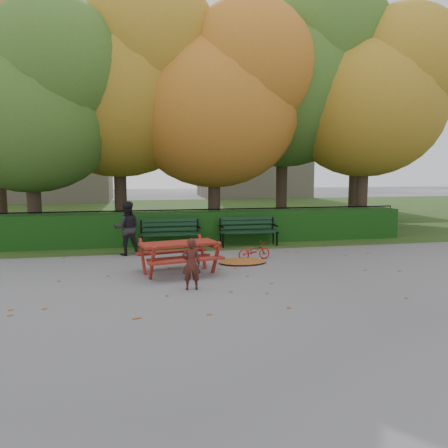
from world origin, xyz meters
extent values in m
plane|color=gray|center=(0.00, 0.00, 0.00)|extent=(90.00, 90.00, 0.00)
plane|color=#1D3516|center=(0.00, 14.00, 0.01)|extent=(90.00, 90.00, 0.00)
cube|color=#A09380|center=(-9.00, 26.00, 7.50)|extent=(10.00, 7.00, 15.00)
cube|color=#A09380|center=(8.00, 28.00, 6.00)|extent=(9.00, 6.00, 12.00)
cube|color=black|center=(0.00, 4.50, 0.50)|extent=(13.00, 0.90, 1.00)
cube|color=black|center=(0.00, 5.30, 0.08)|extent=(14.00, 0.04, 0.04)
cube|color=black|center=(0.00, 5.30, 1.00)|extent=(14.00, 0.04, 0.04)
cylinder|color=black|center=(-3.00, 5.30, 0.50)|extent=(0.03, 0.03, 1.00)
cylinder|color=black|center=(0.00, 5.30, 0.50)|extent=(0.03, 0.03, 1.00)
cylinder|color=black|center=(3.00, 5.30, 0.50)|extent=(0.03, 0.03, 1.00)
cylinder|color=black|center=(6.50, 5.30, 0.50)|extent=(0.03, 0.03, 1.00)
cylinder|color=black|center=(-5.50, 5.80, 1.31)|extent=(0.44, 0.44, 2.62)
ellipsoid|color=#365219|center=(-5.50, 5.80, 4.12)|extent=(5.60, 5.60, 5.04)
sphere|color=#365219|center=(-4.52, 5.10, 5.38)|extent=(4.20, 4.20, 4.20)
cylinder|color=black|center=(-2.80, 7.00, 1.57)|extent=(0.44, 0.44, 3.15)
ellipsoid|color=olive|center=(-2.80, 7.00, 4.95)|extent=(6.40, 6.40, 5.76)
sphere|color=olive|center=(-1.68, 6.20, 6.39)|extent=(4.80, 4.80, 4.80)
cylinder|color=black|center=(0.50, 6.20, 1.40)|extent=(0.44, 0.44, 2.80)
ellipsoid|color=#934E1B|center=(0.50, 6.20, 4.40)|extent=(6.00, 6.00, 5.40)
sphere|color=#934E1B|center=(1.55, 5.45, 5.75)|extent=(4.50, 4.50, 4.50)
cylinder|color=black|center=(3.50, 7.50, 1.75)|extent=(0.44, 0.44, 3.50)
ellipsoid|color=#365219|center=(3.50, 7.50, 5.50)|extent=(6.80, 6.80, 6.12)
sphere|color=#365219|center=(4.69, 6.65, 7.03)|extent=(5.10, 5.10, 5.10)
cylinder|color=black|center=(6.20, 6.00, 1.49)|extent=(0.44, 0.44, 2.97)
ellipsoid|color=olive|center=(6.20, 6.00, 4.68)|extent=(5.80, 5.80, 5.22)
sphere|color=olive|center=(7.21, 5.28, 5.98)|extent=(4.35, 4.35, 4.35)
cylinder|color=black|center=(-7.50, 9.50, 1.66)|extent=(0.44, 0.44, 3.32)
sphere|color=#934E1B|center=(-6.35, 8.68, 6.71)|extent=(4.95, 4.95, 4.95)
cylinder|color=black|center=(8.00, 10.00, 1.57)|extent=(0.44, 0.44, 3.15)
ellipsoid|color=#365219|center=(8.00, 10.00, 4.95)|extent=(6.00, 6.00, 5.40)
sphere|color=#365219|center=(9.05, 9.25, 6.30)|extent=(4.50, 4.50, 4.50)
cube|color=black|center=(-1.30, 3.42, 0.44)|extent=(1.80, 0.12, 0.04)
cube|color=black|center=(-1.30, 3.60, 0.44)|extent=(1.80, 0.12, 0.04)
cube|color=black|center=(-1.30, 3.78, 0.44)|extent=(1.80, 0.12, 0.04)
cube|color=black|center=(-1.30, 3.87, 0.55)|extent=(1.80, 0.05, 0.10)
cube|color=black|center=(-1.30, 3.87, 0.70)|extent=(1.80, 0.05, 0.10)
cube|color=black|center=(-1.30, 3.87, 0.83)|extent=(1.80, 0.05, 0.10)
cube|color=black|center=(-2.15, 3.60, 0.42)|extent=(0.05, 0.55, 0.06)
cube|color=black|center=(-2.15, 3.87, 0.65)|extent=(0.05, 0.05, 0.41)
cylinder|color=black|center=(-2.15, 3.42, 0.22)|extent=(0.05, 0.05, 0.44)
cylinder|color=black|center=(-2.15, 3.78, 0.22)|extent=(0.05, 0.05, 0.44)
cube|color=black|center=(-2.15, 3.62, 0.62)|extent=(0.05, 0.45, 0.04)
cube|color=black|center=(-0.45, 3.60, 0.42)|extent=(0.05, 0.55, 0.06)
cube|color=black|center=(-0.45, 3.87, 0.65)|extent=(0.05, 0.05, 0.41)
cylinder|color=black|center=(-0.45, 3.42, 0.22)|extent=(0.05, 0.05, 0.44)
cylinder|color=black|center=(-0.45, 3.78, 0.22)|extent=(0.05, 0.05, 0.44)
cube|color=black|center=(-0.45, 3.62, 0.62)|extent=(0.05, 0.45, 0.04)
cube|color=black|center=(1.10, 3.42, 0.44)|extent=(1.80, 0.12, 0.04)
cube|color=black|center=(1.10, 3.60, 0.44)|extent=(1.80, 0.12, 0.04)
cube|color=black|center=(1.10, 3.78, 0.44)|extent=(1.80, 0.12, 0.04)
cube|color=black|center=(1.10, 3.87, 0.55)|extent=(1.80, 0.05, 0.10)
cube|color=black|center=(1.10, 3.87, 0.70)|extent=(1.80, 0.05, 0.10)
cube|color=black|center=(1.10, 3.87, 0.83)|extent=(1.80, 0.05, 0.10)
cube|color=black|center=(0.25, 3.60, 0.42)|extent=(0.05, 0.55, 0.06)
cube|color=black|center=(0.25, 3.87, 0.65)|extent=(0.05, 0.05, 0.41)
cylinder|color=black|center=(0.25, 3.42, 0.22)|extent=(0.05, 0.05, 0.44)
cylinder|color=black|center=(0.25, 3.78, 0.22)|extent=(0.05, 0.05, 0.44)
cube|color=black|center=(0.25, 3.62, 0.62)|extent=(0.05, 0.45, 0.04)
cube|color=black|center=(1.95, 3.60, 0.42)|extent=(0.05, 0.55, 0.06)
cube|color=black|center=(1.95, 3.87, 0.65)|extent=(0.05, 0.05, 0.41)
cylinder|color=black|center=(1.95, 3.42, 0.22)|extent=(0.05, 0.05, 0.44)
cylinder|color=black|center=(1.95, 3.78, 0.22)|extent=(0.05, 0.05, 0.44)
cube|color=black|center=(1.95, 3.62, 0.62)|extent=(0.05, 0.45, 0.04)
cube|color=maroon|center=(-1.39, 0.42, 0.69)|extent=(1.79, 1.04, 0.06)
cube|color=maroon|center=(-1.27, -0.13, 0.41)|extent=(1.69, 0.58, 0.05)
cube|color=maroon|center=(-1.50, 0.96, 0.41)|extent=(1.69, 0.58, 0.05)
cube|color=maroon|center=(-2.01, -0.15, 0.37)|extent=(0.16, 0.48, 0.82)
cube|color=maroon|center=(-2.18, 0.67, 0.37)|extent=(0.16, 0.48, 0.82)
cube|color=maroon|center=(-2.10, 0.26, 0.62)|extent=(0.32, 1.24, 0.06)
cube|color=maroon|center=(-0.59, 0.16, 0.37)|extent=(0.16, 0.48, 0.82)
cube|color=maroon|center=(-0.76, 0.98, 0.37)|extent=(0.16, 0.48, 0.82)
cube|color=maroon|center=(-0.68, 0.57, 0.62)|extent=(0.32, 1.24, 0.06)
cube|color=maroon|center=(-1.39, 0.42, 0.37)|extent=(1.47, 0.37, 0.06)
ellipsoid|color=brown|center=(0.30, 1.22, 0.04)|extent=(1.45, 1.23, 0.08)
imported|color=#3F1914|center=(-1.29, -0.94, 0.51)|extent=(0.38, 0.26, 1.02)
imported|color=black|center=(-2.55, 2.90, 0.74)|extent=(0.75, 0.60, 1.49)
imported|color=#A7140F|center=(0.70, 1.59, 0.23)|extent=(0.90, 0.41, 0.46)
camera|label=1|loc=(-2.37, -9.24, 2.34)|focal=35.00mm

